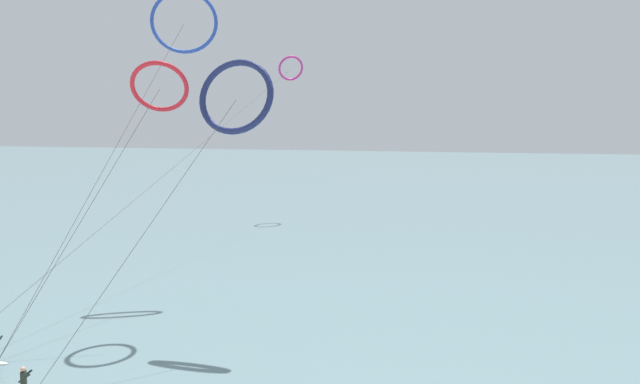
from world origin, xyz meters
TOP-DOWN VIEW (x-y plane):
  - sea_water at (0.00, 108.38)m, footprint 400.00×200.00m
  - kite_magenta at (-13.20, 62.20)m, footprint 4.52×54.92m
  - kite_crimson at (-9.60, 22.03)m, footprint 6.89×10.35m
  - kite_navy at (-4.49, 21.46)m, footprint 7.75×12.62m
  - kite_cobalt at (-12.00, 30.51)m, footprint 5.04×18.88m

SIDE VIEW (x-z plane):
  - sea_water at x=0.00m, z-range 0.00..0.08m
  - kite_navy at x=-4.49m, z-range 5.70..21.55m
  - kite_crimson at x=-9.60m, z-range 6.35..22.15m
  - kite_magenta at x=-13.20m, z-range 8.40..28.51m
  - kite_cobalt at x=-12.00m, z-range 8.49..30.37m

